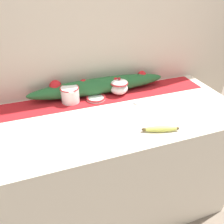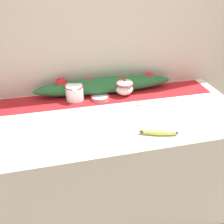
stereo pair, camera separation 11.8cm
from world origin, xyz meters
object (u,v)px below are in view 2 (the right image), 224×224
Objects in this scene: cream_pitcher at (75,92)px; small_dish at (100,97)px; banana at (159,132)px; sugar_bowl at (124,87)px; spoon at (137,105)px.

cream_pitcher reaches higher than small_dish.
sugar_bowl is at bearing 97.38° from banana.
banana is at bearing -49.82° from cream_pitcher.
spoon is (-0.01, 0.31, -0.01)m from banana.
banana is at bearing -80.75° from spoon.
small_dish reaches higher than spoon.
sugar_bowl is (0.33, -0.00, -0.00)m from cream_pitcher.
spoon is at bearing 92.59° from banana.
banana is (0.39, -0.46, -0.04)m from cream_pitcher.
small_dish is 0.25m from spoon.
small_dish is at bearing -171.63° from sugar_bowl.
small_dish is (0.16, -0.03, -0.04)m from cream_pitcher.
banana reaches higher than spoon.
banana reaches higher than small_dish.
small_dish is at bearing 117.79° from banana.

